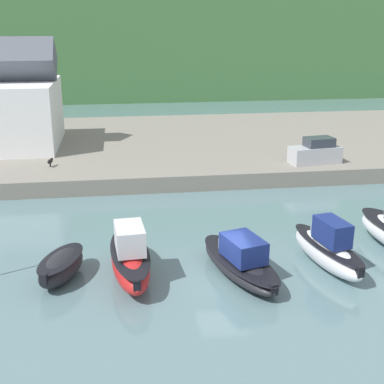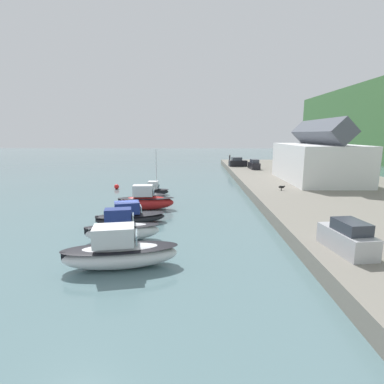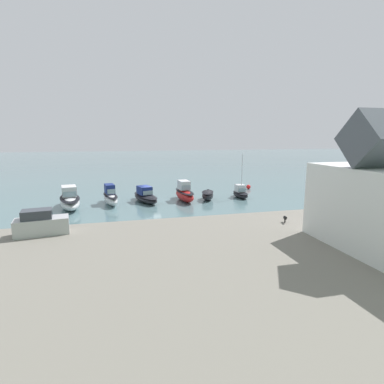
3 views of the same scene
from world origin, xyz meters
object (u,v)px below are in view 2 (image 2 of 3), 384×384
object	(u,v)px
moored_boat_3	(130,216)
parked_car_0	(347,238)
moored_boat_4	(122,229)
dog_on_quay	(282,187)
parked_car_1	(238,162)
moored_boat_1	(152,197)
mooring_buoy_0	(117,187)
moored_boat_0	(154,190)
person_on_quay	(230,158)
moored_boat_2	(146,201)
moored_boat_5	(120,252)
parked_car_2	(254,165)

from	to	relation	value
moored_boat_3	parked_car_0	xyz separation A→B (m)	(10.18, 16.65, 1.39)
moored_boat_4	parked_car_0	distance (m)	17.14
dog_on_quay	parked_car_1	bearing A→B (deg)	-158.57
moored_boat_1	mooring_buoy_0	distance (m)	12.36
moored_boat_4	moored_boat_0	bearing A→B (deg)	168.87
mooring_buoy_0	moored_boat_0	bearing A→B (deg)	56.74
person_on_quay	moored_boat_4	bearing A→B (deg)	-15.04
moored_boat_2	person_on_quay	world-z (taller)	person_on_quay
moored_boat_1	person_on_quay	size ratio (longest dim) A/B	2.07
parked_car_1	moored_boat_5	bearing A→B (deg)	-22.58
dog_on_quay	moored_boat_0	bearing A→B (deg)	-81.65
moored_boat_3	person_on_quay	world-z (taller)	person_on_quay
dog_on_quay	moored_boat_2	bearing A→B (deg)	-53.58
parked_car_1	parked_car_2	bearing A→B (deg)	21.07
moored_boat_0	moored_boat_3	bearing A→B (deg)	-2.43
moored_boat_0	moored_boat_2	bearing A→B (deg)	0.45
dog_on_quay	mooring_buoy_0	xyz separation A→B (m)	(-7.58, -24.91, -1.35)
moored_boat_3	parked_car_0	bearing A→B (deg)	42.33
dog_on_quay	mooring_buoy_0	world-z (taller)	dog_on_quay
moored_boat_4	moored_boat_5	distance (m)	5.31
moored_boat_1	person_on_quay	xyz separation A→B (m)	(-43.19, 14.94, 1.64)
parked_car_0	parked_car_2	bearing A→B (deg)	78.35
moored_boat_0	mooring_buoy_0	world-z (taller)	moored_boat_0
mooring_buoy_0	moored_boat_1	bearing A→B (deg)	36.13
moored_boat_4	person_on_quay	distance (m)	59.41
parked_car_1	parked_car_2	world-z (taller)	same
moored_boat_2	moored_boat_5	size ratio (longest dim) A/B	0.84
moored_boat_0	parked_car_1	distance (m)	32.32
moored_boat_5	moored_boat_3	bearing A→B (deg)	177.78
moored_boat_0	parked_car_0	distance (m)	29.75
moored_boat_1	mooring_buoy_0	bearing A→B (deg)	-124.30
moored_boat_1	parked_car_0	xyz separation A→B (m)	(19.44, 15.80, 1.46)
moored_boat_0	mooring_buoy_0	distance (m)	8.24
moored_boat_4	parked_car_1	distance (m)	50.30
person_on_quay	mooring_buoy_0	size ratio (longest dim) A/B	2.69
moored_boat_3	person_on_quay	distance (m)	54.79
parked_car_1	mooring_buoy_0	xyz separation A→B (m)	(23.43, -23.06, -1.81)
parked_car_1	mooring_buoy_0	size ratio (longest dim) A/B	5.51
moored_boat_0	moored_boat_1	size ratio (longest dim) A/B	1.52
person_on_quay	parked_car_2	bearing A→B (deg)	13.67
mooring_buoy_0	parked_car_1	bearing A→B (deg)	135.46
moored_boat_5	parked_car_0	size ratio (longest dim) A/B	1.84
moored_boat_0	dog_on_quay	world-z (taller)	moored_boat_0
moored_boat_3	person_on_quay	size ratio (longest dim) A/B	3.45
moored_boat_3	mooring_buoy_0	distance (m)	20.29
moored_boat_1	parked_car_0	bearing A→B (deg)	58.66
moored_boat_3	moored_boat_4	distance (m)	4.94
moored_boat_1	parked_car_1	xyz separation A→B (m)	(-33.41, 15.77, 1.46)
moored_boat_3	dog_on_quay	bearing A→B (deg)	106.01
parked_car_0	parked_car_1	bearing A→B (deg)	81.84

